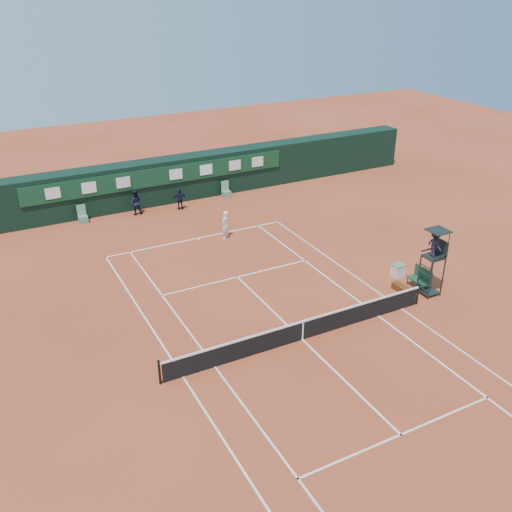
{
  "coord_description": "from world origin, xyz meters",
  "views": [
    {
      "loc": [
        -11.22,
        -17.19,
        14.12
      ],
      "look_at": [
        0.88,
        6.0,
        1.2
      ],
      "focal_mm": 40.0,
      "sensor_mm": 36.0,
      "label": 1
    }
  ],
  "objects_px": {
    "umpire_chair": "(435,249)",
    "cooler": "(398,270)",
    "player_bench": "(421,277)",
    "player": "(225,225)",
    "tennis_net": "(303,330)"
  },
  "relations": [
    {
      "from": "umpire_chair",
      "to": "player",
      "type": "xyz_separation_m",
      "value": [
        -6.06,
        10.69,
        -1.6
      ]
    },
    {
      "from": "player_bench",
      "to": "player",
      "type": "distance_m",
      "value": 11.74
    },
    {
      "from": "player_bench",
      "to": "cooler",
      "type": "distance_m",
      "value": 1.56
    },
    {
      "from": "player_bench",
      "to": "umpire_chair",
      "type": "bearing_deg",
      "value": -95.09
    },
    {
      "from": "tennis_net",
      "to": "player_bench",
      "type": "relative_size",
      "value": 10.75
    },
    {
      "from": "cooler",
      "to": "player",
      "type": "relative_size",
      "value": 0.37
    },
    {
      "from": "tennis_net",
      "to": "umpire_chair",
      "type": "height_order",
      "value": "umpire_chair"
    },
    {
      "from": "tennis_net",
      "to": "umpire_chair",
      "type": "distance_m",
      "value": 7.83
    },
    {
      "from": "tennis_net",
      "to": "player_bench",
      "type": "height_order",
      "value": "same"
    },
    {
      "from": "player_bench",
      "to": "player",
      "type": "bearing_deg",
      "value": 121.41
    },
    {
      "from": "umpire_chair",
      "to": "cooler",
      "type": "xyz_separation_m",
      "value": [
        -0.07,
        2.2,
        -2.13
      ]
    },
    {
      "from": "tennis_net",
      "to": "player_bench",
      "type": "distance_m",
      "value": 7.71
    },
    {
      "from": "umpire_chair",
      "to": "cooler",
      "type": "bearing_deg",
      "value": 91.88
    },
    {
      "from": "tennis_net",
      "to": "player",
      "type": "height_order",
      "value": "player"
    },
    {
      "from": "umpire_chair",
      "to": "cooler",
      "type": "height_order",
      "value": "umpire_chair"
    }
  ]
}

